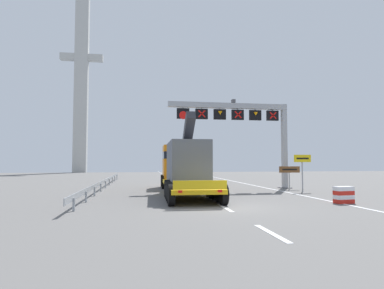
{
  "coord_description": "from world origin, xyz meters",
  "views": [
    {
      "loc": [
        -4.38,
        -15.63,
        2.21
      ],
      "look_at": [
        -0.63,
        8.07,
        3.53
      ],
      "focal_mm": 30.15,
      "sensor_mm": 36.0,
      "label": 1
    }
  ],
  "objects_px": {
    "exit_sign_yellow": "(302,164)",
    "tourist_info_sign_brown": "(289,172)",
    "heavy_haul_truck_yellow": "(183,165)",
    "crash_barrier_striped": "(344,195)",
    "bridge_pylon_distant": "(82,78)",
    "overhead_lane_gantry": "(244,120)"
  },
  "relations": [
    {
      "from": "heavy_haul_truck_yellow",
      "to": "bridge_pylon_distant",
      "type": "bearing_deg",
      "value": 108.27
    },
    {
      "from": "tourist_info_sign_brown",
      "to": "crash_barrier_striped",
      "type": "distance_m",
      "value": 8.84
    },
    {
      "from": "crash_barrier_striped",
      "to": "overhead_lane_gantry",
      "type": "bearing_deg",
      "value": 102.68
    },
    {
      "from": "exit_sign_yellow",
      "to": "tourist_info_sign_brown",
      "type": "xyz_separation_m",
      "value": [
        -0.17,
        1.83,
        -0.64
      ]
    },
    {
      "from": "exit_sign_yellow",
      "to": "crash_barrier_striped",
      "type": "xyz_separation_m",
      "value": [
        -1.3,
        -6.88,
        -1.63
      ]
    },
    {
      "from": "exit_sign_yellow",
      "to": "tourist_info_sign_brown",
      "type": "relative_size",
      "value": 1.48
    },
    {
      "from": "exit_sign_yellow",
      "to": "crash_barrier_striped",
      "type": "distance_m",
      "value": 7.19
    },
    {
      "from": "crash_barrier_striped",
      "to": "bridge_pylon_distant",
      "type": "height_order",
      "value": "bridge_pylon_distant"
    },
    {
      "from": "crash_barrier_striped",
      "to": "bridge_pylon_distant",
      "type": "relative_size",
      "value": 0.03
    },
    {
      "from": "exit_sign_yellow",
      "to": "heavy_haul_truck_yellow",
      "type": "bearing_deg",
      "value": 174.71
    },
    {
      "from": "heavy_haul_truck_yellow",
      "to": "crash_barrier_striped",
      "type": "relative_size",
      "value": 13.46
    },
    {
      "from": "crash_barrier_striped",
      "to": "tourist_info_sign_brown",
      "type": "bearing_deg",
      "value": 82.61
    },
    {
      "from": "heavy_haul_truck_yellow",
      "to": "bridge_pylon_distant",
      "type": "height_order",
      "value": "bridge_pylon_distant"
    },
    {
      "from": "heavy_haul_truck_yellow",
      "to": "exit_sign_yellow",
      "type": "relative_size",
      "value": 5.09
    },
    {
      "from": "exit_sign_yellow",
      "to": "tourist_info_sign_brown",
      "type": "height_order",
      "value": "exit_sign_yellow"
    },
    {
      "from": "heavy_haul_truck_yellow",
      "to": "tourist_info_sign_brown",
      "type": "distance_m",
      "value": 8.92
    },
    {
      "from": "overhead_lane_gantry",
      "to": "heavy_haul_truck_yellow",
      "type": "height_order",
      "value": "overhead_lane_gantry"
    },
    {
      "from": "overhead_lane_gantry",
      "to": "heavy_haul_truck_yellow",
      "type": "xyz_separation_m",
      "value": [
        -5.46,
        -2.31,
        -3.79
      ]
    },
    {
      "from": "exit_sign_yellow",
      "to": "bridge_pylon_distant",
      "type": "bearing_deg",
      "value": 116.86
    },
    {
      "from": "overhead_lane_gantry",
      "to": "exit_sign_yellow",
      "type": "xyz_separation_m",
      "value": [
        3.55,
        -3.14,
        -3.7
      ]
    },
    {
      "from": "overhead_lane_gantry",
      "to": "crash_barrier_striped",
      "type": "relative_size",
      "value": 9.96
    },
    {
      "from": "heavy_haul_truck_yellow",
      "to": "crash_barrier_striped",
      "type": "distance_m",
      "value": 11.02
    }
  ]
}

